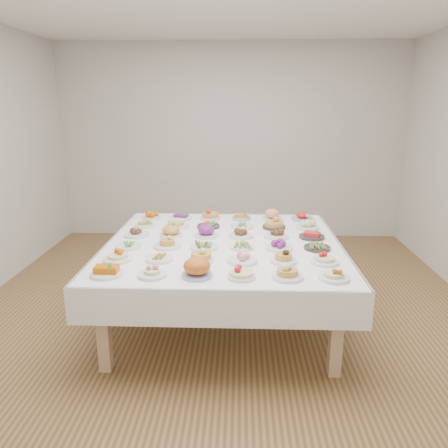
{
  "coord_description": "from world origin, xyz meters",
  "views": [
    {
      "loc": [
        0.14,
        -3.95,
        1.96
      ],
      "look_at": [
        -0.0,
        -0.07,
        0.88
      ],
      "focal_mm": 35.0,
      "sensor_mm": 36.0,
      "label": 1
    }
  ],
  "objects_px": {
    "dish_0": "(107,269)",
    "dish_18": "(137,232)",
    "display_table": "(223,250)",
    "dish_35": "(303,215)"
  },
  "relations": [
    {
      "from": "dish_35",
      "to": "dish_18",
      "type": "bearing_deg",
      "value": -158.51
    },
    {
      "from": "display_table",
      "to": "dish_35",
      "type": "height_order",
      "value": "dish_35"
    },
    {
      "from": "display_table",
      "to": "dish_0",
      "type": "xyz_separation_m",
      "value": [
        -0.82,
        -0.81,
        0.12
      ]
    },
    {
      "from": "dish_0",
      "to": "dish_18",
      "type": "bearing_deg",
      "value": 90.46
    },
    {
      "from": "display_table",
      "to": "dish_0",
      "type": "relative_size",
      "value": 9.13
    },
    {
      "from": "dish_18",
      "to": "dish_35",
      "type": "distance_m",
      "value": 1.76
    },
    {
      "from": "display_table",
      "to": "dish_18",
      "type": "xyz_separation_m",
      "value": [
        -0.82,
        0.17,
        0.11
      ]
    },
    {
      "from": "dish_35",
      "to": "display_table",
      "type": "bearing_deg",
      "value": -135.09
    },
    {
      "from": "dish_0",
      "to": "dish_18",
      "type": "xyz_separation_m",
      "value": [
        -0.01,
        0.98,
        -0.01
      ]
    },
    {
      "from": "dish_0",
      "to": "dish_35",
      "type": "bearing_deg",
      "value": 44.84
    }
  ]
}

